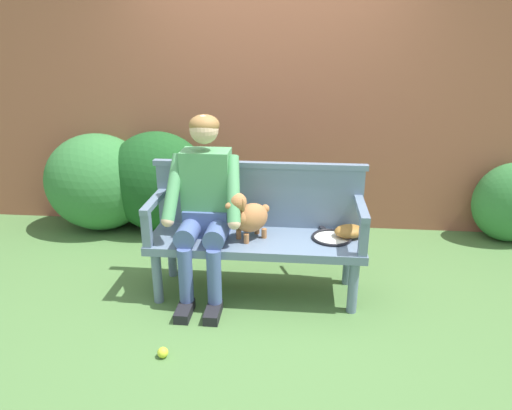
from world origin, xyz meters
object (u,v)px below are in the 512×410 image
person_seated (205,201)px  tennis_ball (163,352)px  garden_bench (256,245)px  dog_on_bench (248,215)px  tennis_racket (330,236)px  baseball_glove (349,231)px

person_seated → tennis_ball: (-0.12, -0.79, -0.69)m
garden_bench → dog_on_bench: 0.25m
tennis_ball → garden_bench: bearing=59.0°
garden_bench → dog_on_bench: bearing=-147.3°
tennis_racket → baseball_glove: baseball_glove is taller
tennis_racket → baseball_glove: (0.14, 0.02, 0.04)m
dog_on_bench → baseball_glove: bearing=8.4°
garden_bench → baseball_glove: baseball_glove is taller
person_seated → tennis_ball: size_ratio=20.00×
garden_bench → person_seated: (-0.36, -0.01, 0.33)m
garden_bench → tennis_racket: tennis_racket is taller
person_seated → dog_on_bench: bearing=-3.8°
dog_on_bench → tennis_racket: 0.62m
tennis_ball → baseball_glove: bearing=37.3°
tennis_racket → tennis_ball: (-1.02, -0.87, -0.43)m
person_seated → tennis_ball: 1.06m
tennis_racket → tennis_ball: 1.41m
dog_on_bench → baseball_glove: (0.73, 0.11, -0.14)m
baseball_glove → garden_bench: bearing=166.0°
dog_on_bench → baseball_glove: size_ratio=1.67×
person_seated → dog_on_bench: person_seated is taller
person_seated → tennis_ball: bearing=-98.9°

